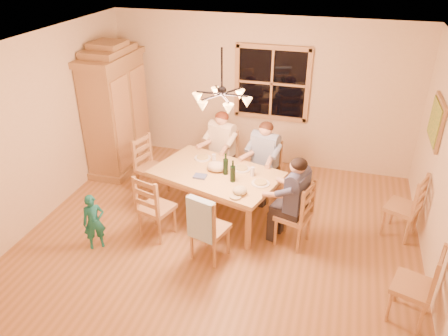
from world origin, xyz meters
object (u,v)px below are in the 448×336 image
(chair_near_left, at_px, (157,217))
(chair_end_left, at_px, (153,177))
(wine_bottle_b, at_px, (233,171))
(chair_spare_back, at_px, (400,216))
(armoire, at_px, (116,113))
(adult_plaid_man, at_px, (265,151))
(wine_bottle_a, at_px, (226,164))
(chandelier, at_px, (222,98))
(dining_table, at_px, (216,178))
(chair_spare_front, at_px, (410,297))
(adult_woman, at_px, (222,140))
(chair_far_right, at_px, (263,181))
(adult_slate_man, at_px, (296,191))
(chair_end_right, at_px, (293,224))
(child, at_px, (94,222))
(chair_near_right, at_px, (210,237))
(chair_far_left, at_px, (222,168))

(chair_near_left, bearing_deg, chair_end_left, 133.26)
(wine_bottle_b, bearing_deg, chair_spare_back, 10.97)
(armoire, relative_size, adult_plaid_man, 2.63)
(wine_bottle_b, bearing_deg, wine_bottle_a, 130.70)
(adult_plaid_man, bearing_deg, chandelier, 89.25)
(dining_table, height_order, wine_bottle_b, wine_bottle_b)
(chair_end_left, bearing_deg, chandelier, 76.90)
(chandelier, height_order, adult_plaid_man, chandelier)
(chandelier, bearing_deg, chair_end_left, 150.69)
(chandelier, bearing_deg, armoire, 147.06)
(wine_bottle_b, bearing_deg, chair_spare_front, -26.38)
(chandelier, height_order, armoire, chandelier)
(chair_end_left, height_order, adult_woman, adult_woman)
(chair_far_right, xyz_separation_m, chair_near_left, (-1.26, -1.43, 0.00))
(dining_table, bearing_deg, chair_spare_back, 5.68)
(chair_end_left, xyz_separation_m, adult_slate_man, (2.43, -0.71, 0.54))
(adult_woman, relative_size, chair_spare_back, 0.88)
(chair_far_right, distance_m, chair_end_right, 1.25)
(chandelier, height_order, dining_table, chandelier)
(adult_woman, xyz_separation_m, adult_slate_man, (1.41, -1.31, 0.00))
(chandelier, relative_size, chair_end_right, 0.78)
(chair_far_right, relative_size, child, 1.21)
(dining_table, xyz_separation_m, chair_near_right, (0.20, -0.95, -0.36))
(wine_bottle_a, bearing_deg, adult_woman, 109.62)
(wine_bottle_a, bearing_deg, child, -142.26)
(chandelier, bearing_deg, adult_woman, 106.55)
(chandelier, distance_m, adult_plaid_man, 1.75)
(wine_bottle_a, bearing_deg, chair_spare_back, 6.28)
(wine_bottle_a, bearing_deg, chair_spare_front, -28.24)
(chair_far_left, bearing_deg, chair_spare_front, 157.23)
(adult_plaid_man, distance_m, chair_spare_front, 3.01)
(armoire, relative_size, chair_spare_front, 2.32)
(chair_near_right, height_order, adult_slate_man, adult_slate_man)
(armoire, distance_m, chair_end_right, 3.79)
(chair_far_left, xyz_separation_m, child, (-1.19, -2.15, 0.11))
(chair_spare_back, bearing_deg, child, 133.21)
(chair_end_right, bearing_deg, chair_near_right, 136.74)
(chair_spare_back, bearing_deg, chair_far_right, 100.93)
(adult_woman, relative_size, wine_bottle_b, 2.65)
(adult_plaid_man, height_order, chair_spare_back, adult_plaid_man)
(adult_slate_man, bearing_deg, adult_plaid_man, 46.64)
(adult_plaid_man, bearing_deg, wine_bottle_a, 75.82)
(armoire, distance_m, dining_table, 2.50)
(armoire, relative_size, wine_bottle_b, 6.97)
(armoire, bearing_deg, chair_end_left, -37.72)
(chandelier, distance_m, dining_table, 1.50)
(chair_far_right, distance_m, chair_spare_back, 2.14)
(dining_table, height_order, adult_slate_man, adult_slate_man)
(dining_table, relative_size, wine_bottle_a, 6.24)
(wine_bottle_a, distance_m, chair_spare_back, 2.61)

